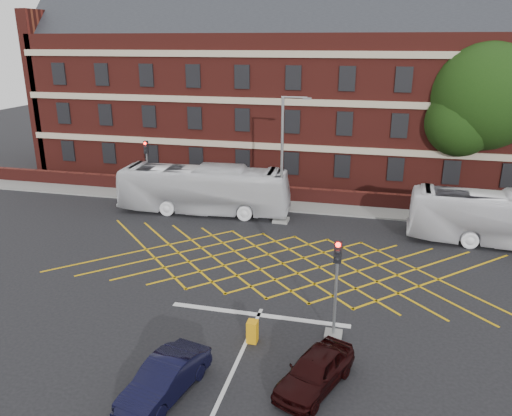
% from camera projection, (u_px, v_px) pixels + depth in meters
% --- Properties ---
extents(ground, '(120.00, 120.00, 0.00)m').
position_uv_depth(ground, '(275.00, 280.00, 25.12)').
color(ground, black).
rests_on(ground, ground).
extents(victorian_building, '(51.00, 12.17, 20.40)m').
position_uv_depth(victorian_building, '(331.00, 85.00, 42.82)').
color(victorian_building, '#561B16').
rests_on(victorian_building, ground).
extents(boundary_wall, '(56.00, 0.50, 1.10)m').
position_uv_depth(boundary_wall, '(311.00, 196.00, 36.91)').
color(boundary_wall, '#4D1814').
rests_on(boundary_wall, ground).
extents(far_pavement, '(60.00, 3.00, 0.12)m').
position_uv_depth(far_pavement, '(309.00, 206.00, 36.15)').
color(far_pavement, slate).
rests_on(far_pavement, ground).
extents(box_junction_hatching, '(8.22, 8.22, 0.02)m').
position_uv_depth(box_junction_hatching, '(282.00, 263.00, 26.96)').
color(box_junction_hatching, '#CC990C').
rests_on(box_junction_hatching, ground).
extents(stop_line, '(8.00, 0.30, 0.02)m').
position_uv_depth(stop_line, '(259.00, 315.00, 21.89)').
color(stop_line, silver).
rests_on(stop_line, ground).
extents(bus_left, '(12.03, 3.43, 3.31)m').
position_uv_depth(bus_left, '(204.00, 189.00, 34.56)').
color(bus_left, silver).
rests_on(bus_left, ground).
extents(bus_right, '(11.60, 3.20, 3.20)m').
position_uv_depth(bus_right, '(511.00, 219.00, 28.92)').
color(bus_right, white).
rests_on(bus_right, ground).
extents(car_navy, '(2.16, 4.11, 1.29)m').
position_uv_depth(car_navy, '(165.00, 379.00, 16.77)').
color(car_navy, black).
rests_on(car_navy, ground).
extents(car_maroon, '(2.83, 4.06, 1.28)m').
position_uv_depth(car_maroon, '(315.00, 371.00, 17.18)').
color(car_maroon, black).
rests_on(car_maroon, ground).
extents(deciduous_tree, '(7.88, 7.73, 11.55)m').
position_uv_depth(deciduous_tree, '(483.00, 104.00, 35.68)').
color(deciduous_tree, black).
rests_on(deciduous_tree, ground).
extents(traffic_light_near, '(0.70, 0.70, 4.27)m').
position_uv_depth(traffic_light_near, '(335.00, 299.00, 19.70)').
color(traffic_light_near, slate).
rests_on(traffic_light_near, ground).
extents(traffic_light_far, '(0.70, 0.70, 4.27)m').
position_uv_depth(traffic_light_far, '(148.00, 173.00, 38.32)').
color(traffic_light_far, slate).
rests_on(traffic_light_far, ground).
extents(street_lamp, '(2.25, 1.00, 8.21)m').
position_uv_depth(street_lamp, '(283.00, 182.00, 32.32)').
color(street_lamp, slate).
rests_on(street_lamp, ground).
extents(direction_signs, '(1.10, 0.16, 2.20)m').
position_uv_depth(direction_signs, '(136.00, 177.00, 38.80)').
color(direction_signs, gray).
rests_on(direction_signs, ground).
extents(utility_cabinet, '(0.41, 0.44, 0.91)m').
position_uv_depth(utility_cabinet, '(252.00, 331.00, 19.83)').
color(utility_cabinet, orange).
rests_on(utility_cabinet, ground).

